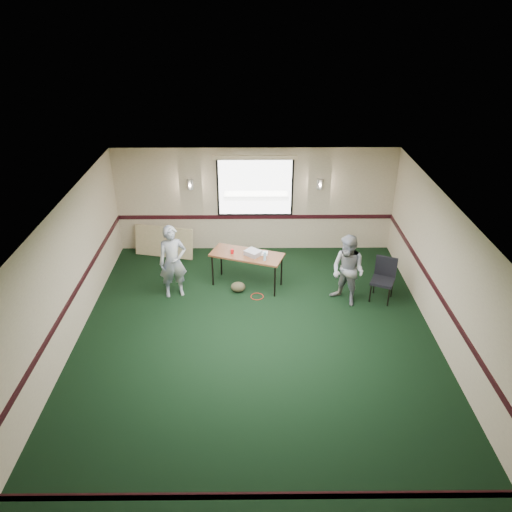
{
  "coord_description": "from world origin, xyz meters",
  "views": [
    {
      "loc": [
        -0.08,
        -7.73,
        6.03
      ],
      "look_at": [
        0.0,
        1.3,
        1.2
      ],
      "focal_mm": 35.0,
      "sensor_mm": 36.0,
      "label": 1
    }
  ],
  "objects_px": {
    "conference_chair": "(384,275)",
    "person_left": "(173,262)",
    "folding_table": "(247,256)",
    "projector": "(253,253)",
    "person_right": "(348,271)"
  },
  "relations": [
    {
      "from": "conference_chair",
      "to": "person_left",
      "type": "distance_m",
      "value": 4.59
    },
    {
      "from": "projector",
      "to": "conference_chair",
      "type": "distance_m",
      "value": 2.9
    },
    {
      "from": "folding_table",
      "to": "projector",
      "type": "height_order",
      "value": "projector"
    },
    {
      "from": "conference_chair",
      "to": "person_left",
      "type": "xyz_separation_m",
      "value": [
        -4.58,
        0.16,
        0.27
      ]
    },
    {
      "from": "folding_table",
      "to": "projector",
      "type": "relative_size",
      "value": 5.33
    },
    {
      "from": "projector",
      "to": "conference_chair",
      "type": "relative_size",
      "value": 0.34
    },
    {
      "from": "conference_chair",
      "to": "person_right",
      "type": "relative_size",
      "value": 0.6
    },
    {
      "from": "projector",
      "to": "person_right",
      "type": "relative_size",
      "value": 0.21
    },
    {
      "from": "person_left",
      "to": "person_right",
      "type": "xyz_separation_m",
      "value": [
        3.74,
        -0.35,
        -0.04
      ]
    },
    {
      "from": "person_left",
      "to": "person_right",
      "type": "relative_size",
      "value": 1.05
    },
    {
      "from": "folding_table",
      "to": "conference_chair",
      "type": "height_order",
      "value": "conference_chair"
    },
    {
      "from": "projector",
      "to": "person_left",
      "type": "relative_size",
      "value": 0.2
    },
    {
      "from": "folding_table",
      "to": "person_right",
      "type": "bearing_deg",
      "value": 0.5
    },
    {
      "from": "projector",
      "to": "folding_table",
      "type": "bearing_deg",
      "value": -159.4
    },
    {
      "from": "folding_table",
      "to": "conference_chair",
      "type": "xyz_separation_m",
      "value": [
        2.98,
        -0.55,
        -0.19
      ]
    }
  ]
}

